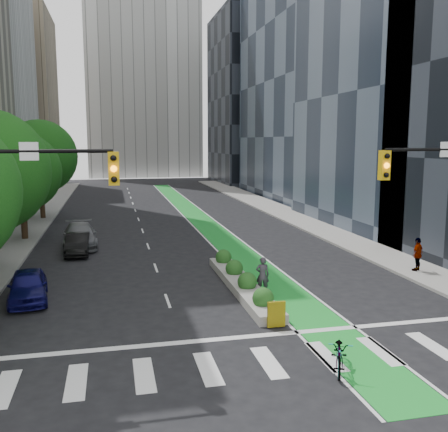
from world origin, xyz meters
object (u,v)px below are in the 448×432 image
median_planter (241,281)px  parked_car_left_far (80,236)px  pedestrian_far (418,254)px  bicycle (340,354)px  parked_car_left_near (28,286)px  cyclist (262,275)px  parked_car_left_mid (78,244)px

median_planter → parked_car_left_far: 14.36m
median_planter → pedestrian_far: bearing=3.9°
median_planter → pedestrian_far: pedestrian_far is taller
pedestrian_far → bicycle: bearing=14.8°
median_planter → parked_car_left_near: 9.80m
cyclist → parked_car_left_near: cyclist is taller
parked_car_left_near → parked_car_left_far: bearing=75.3°
median_planter → parked_car_left_far: parked_car_left_far is taller
parked_car_left_near → pedestrian_far: bearing=-5.8°
median_planter → cyclist: size_ratio=5.92×
bicycle → parked_car_left_mid: (-9.00, 18.59, 0.12)m
median_planter → parked_car_left_mid: (-8.20, 9.55, 0.29)m
cyclist → parked_car_left_mid: 13.74m
median_planter → pedestrian_far: 10.05m
bicycle → parked_car_left_mid: size_ratio=0.51×
cyclist → parked_car_left_far: bearing=-43.9°
bicycle → parked_car_left_mid: bearing=140.7°
parked_car_left_far → median_planter: bearing=-59.6°
cyclist → pedestrian_far: 9.32m
cyclist → parked_car_left_near: 10.65m
bicycle → parked_car_left_near: size_ratio=0.50×
median_planter → cyclist: bearing=-46.2°
cyclist → parked_car_left_near: size_ratio=0.42×
parked_car_left_mid → pedestrian_far: size_ratio=2.21×
pedestrian_far → median_planter: bearing=-27.9°
parked_car_left_mid → parked_car_left_far: bearing=90.2°
parked_car_left_near → median_planter: bearing=-8.7°
cyclist → pedestrian_far: bearing=-160.1°
parked_car_left_near → parked_car_left_mid: parked_car_left_near is taller
cyclist → bicycle: bearing=100.5°
bicycle → parked_car_left_mid: 20.65m
cyclist → parked_car_left_far: cyclist is taller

